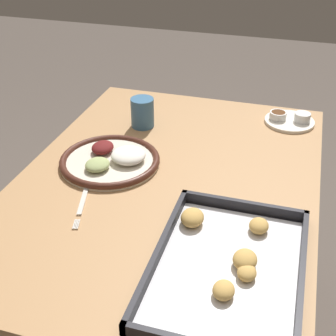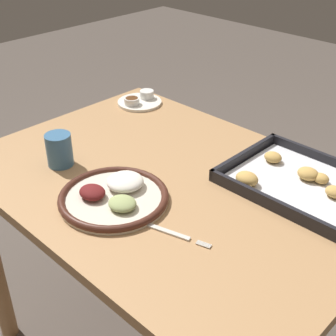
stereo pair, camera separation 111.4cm
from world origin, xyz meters
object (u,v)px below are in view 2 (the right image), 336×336
Objects in this scene: saucer_plate at (140,100)px; drinking_cup at (59,150)px; dinner_plate at (114,196)px; fork at (167,232)px; baking_tray at (304,184)px.

drinking_cup is at bearing -70.77° from saucer_plate.
dinner_plate reaches higher than fork.
dinner_plate is 2.96× the size of drinking_cup.
fork is at bearing -0.92° from drinking_cup.
drinking_cup is (-0.57, -0.38, 0.04)m from baking_tray.
dinner_plate is 0.66× the size of baking_tray.
saucer_plate is (-0.60, 0.46, 0.01)m from fork.
baking_tray is (0.13, 0.39, 0.01)m from fork.
dinner_plate is 0.62m from saucer_plate.
dinner_plate is at bearing -48.73° from saucer_plate.
fork is (0.19, 0.00, -0.01)m from dinner_plate.
dinner_plate is 1.45× the size of fork.
fork is 0.46× the size of baking_tray.
drinking_cup is (-0.25, 0.01, 0.03)m from dinner_plate.
drinking_cup is at bearing 178.05° from dinner_plate.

